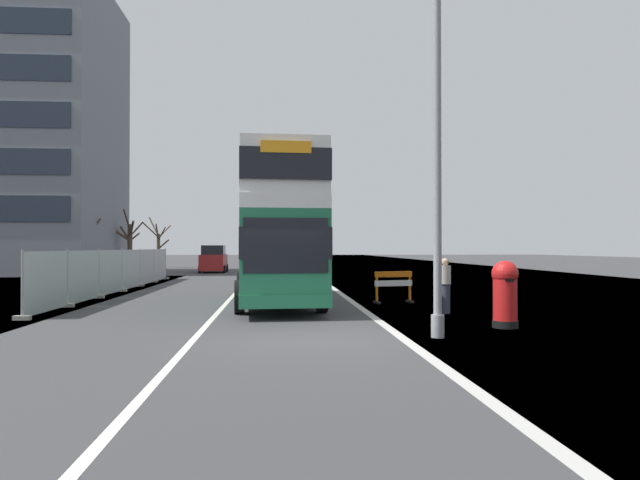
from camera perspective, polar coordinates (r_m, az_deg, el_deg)
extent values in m
cube|color=#38383A|center=(12.62, -1.74, -9.95)|extent=(140.00, 280.00, 0.10)
cube|color=#B2AFA8|center=(12.89, 8.13, -9.54)|extent=(0.24, 196.00, 0.01)
cube|color=silver|center=(12.72, -12.39, -9.65)|extent=(0.16, 168.00, 0.01)
cube|color=#1E6B47|center=(20.70, -4.40, -1.51)|extent=(3.04, 10.61, 2.68)
cube|color=silver|center=(20.74, -4.39, 2.75)|extent=(3.04, 10.61, 0.40)
cube|color=silver|center=(20.82, -4.39, 5.46)|extent=(3.01, 10.51, 1.57)
cube|color=black|center=(20.70, -4.40, -0.39)|extent=(3.07, 10.72, 0.86)
cube|color=black|center=(20.82, -4.39, 5.46)|extent=(3.06, 10.67, 0.87)
cube|color=black|center=(15.45, -3.35, -0.54)|extent=(2.26, 0.19, 1.47)
cube|color=orange|center=(15.68, -3.34, 9.10)|extent=(1.36, 0.14, 0.32)
cube|color=#1E6B47|center=(20.75, -4.40, -4.71)|extent=(3.07, 10.72, 0.36)
cylinder|color=black|center=(17.48, -7.88, -5.55)|extent=(0.36, 1.02, 1.00)
cylinder|color=black|center=(17.64, 0.18, -5.51)|extent=(0.36, 1.02, 1.00)
cylinder|color=black|center=(23.60, -7.77, -4.29)|extent=(0.36, 1.02, 1.00)
cylinder|color=black|center=(23.72, -1.80, -4.28)|extent=(0.36, 1.02, 1.00)
cylinder|color=gray|center=(13.15, 11.41, 7.95)|extent=(0.18, 0.18, 7.91)
cylinder|color=gray|center=(13.11, 11.45, -8.26)|extent=(0.29, 0.29, 0.50)
cylinder|color=black|center=(15.12, 17.67, -7.84)|extent=(0.62, 0.62, 0.18)
cylinder|color=red|center=(15.05, 17.66, -5.34)|extent=(0.58, 0.58, 1.15)
sphere|color=red|center=(15.02, 17.65, -3.16)|extent=(0.65, 0.65, 0.65)
cube|color=black|center=(14.75, 18.09, -3.75)|extent=(0.22, 0.03, 0.07)
cube|color=orange|center=(20.80, 7.20, -3.34)|extent=(1.40, 0.39, 0.20)
cube|color=white|center=(20.82, 7.20, -4.22)|extent=(1.40, 0.39, 0.20)
cube|color=orange|center=(20.58, 5.58, -4.79)|extent=(0.08, 0.08, 1.02)
cube|color=black|center=(20.62, 5.58, -6.10)|extent=(0.23, 0.46, 0.08)
cube|color=orange|center=(21.10, 8.78, -4.69)|extent=(0.08, 0.08, 1.02)
cube|color=black|center=(21.13, 8.79, -5.96)|extent=(0.23, 0.46, 0.08)
cube|color=#A8AAAD|center=(19.34, -25.17, -3.67)|extent=(0.04, 3.26, 1.81)
cube|color=#A8AAAD|center=(22.55, -22.09, -3.26)|extent=(0.04, 3.26, 1.81)
cube|color=#A8AAAD|center=(25.80, -19.77, -2.94)|extent=(0.04, 3.26, 1.81)
cube|color=#A8AAAD|center=(29.09, -17.98, -2.69)|extent=(0.04, 3.26, 1.81)
cube|color=#A8AAAD|center=(32.40, -16.55, -2.49)|extent=(0.04, 3.26, 1.81)
cube|color=#A8AAAD|center=(35.73, -15.39, -2.33)|extent=(0.04, 3.26, 1.81)
cylinder|color=#939699|center=(17.77, -27.13, -3.93)|extent=(0.06, 0.06, 1.91)
cube|color=gray|center=(17.84, -27.15, -6.80)|extent=(0.44, 0.20, 0.12)
cylinder|color=#939699|center=(20.94, -23.51, -3.45)|extent=(0.06, 0.06, 1.91)
cube|color=gray|center=(21.00, -23.52, -5.89)|extent=(0.44, 0.20, 0.12)
cylinder|color=#939699|center=(24.17, -20.85, -3.09)|extent=(0.06, 0.06, 1.91)
cube|color=gray|center=(24.22, -20.86, -5.20)|extent=(0.44, 0.20, 0.12)
cylinder|color=#939699|center=(27.44, -18.82, -2.81)|extent=(0.06, 0.06, 1.91)
cube|color=gray|center=(27.49, -18.83, -4.67)|extent=(0.44, 0.20, 0.12)
cylinder|color=#939699|center=(30.74, -17.23, -2.58)|extent=(0.06, 0.06, 1.91)
cube|color=gray|center=(30.79, -17.24, -4.25)|extent=(0.44, 0.20, 0.12)
cylinder|color=#939699|center=(34.06, -15.95, -2.40)|extent=(0.06, 0.06, 1.91)
cube|color=gray|center=(34.10, -15.95, -3.91)|extent=(0.44, 0.20, 0.12)
cylinder|color=#939699|center=(37.40, -14.89, -2.25)|extent=(0.06, 0.06, 1.91)
cube|color=gray|center=(37.43, -14.90, -3.62)|extent=(0.44, 0.20, 0.12)
cube|color=navy|center=(39.77, -3.23, -2.48)|extent=(1.74, 4.34, 1.14)
cube|color=black|center=(39.75, -3.23, -1.09)|extent=(1.60, 2.39, 0.79)
cylinder|color=black|center=(41.16, -2.06, -3.05)|extent=(0.20, 0.60, 0.60)
cylinder|color=black|center=(41.13, -4.48, -3.05)|extent=(0.20, 0.60, 0.60)
cylinder|color=black|center=(38.47, -1.90, -3.21)|extent=(0.20, 0.60, 0.60)
cylinder|color=black|center=(38.43, -4.50, -3.21)|extent=(0.20, 0.60, 0.60)
cube|color=maroon|center=(46.55, -10.37, -2.16)|extent=(1.84, 4.00, 1.22)
cube|color=black|center=(46.54, -10.37, -0.96)|extent=(1.70, 2.20, 0.72)
cylinder|color=black|center=(47.71, -9.11, -2.72)|extent=(0.20, 0.60, 0.60)
cylinder|color=black|center=(47.90, -11.31, -2.71)|extent=(0.20, 0.60, 0.60)
cylinder|color=black|center=(45.25, -9.38, -2.83)|extent=(0.20, 0.60, 0.60)
cylinder|color=black|center=(45.45, -11.69, -2.81)|extent=(0.20, 0.60, 0.60)
cube|color=gray|center=(56.27, -4.26, -1.86)|extent=(1.79, 4.31, 1.33)
cube|color=black|center=(56.26, -4.26, -0.79)|extent=(1.65, 2.37, 0.77)
cylinder|color=black|center=(57.62, -3.37, -2.38)|extent=(0.20, 0.60, 0.60)
cylinder|color=black|center=(57.62, -5.15, -2.38)|extent=(0.20, 0.60, 0.60)
cylinder|color=black|center=(54.95, -3.32, -2.46)|extent=(0.20, 0.60, 0.60)
cylinder|color=black|center=(54.95, -5.19, -2.46)|extent=(0.20, 0.60, 0.60)
cylinder|color=#4C3D2D|center=(45.40, -22.23, -0.83)|extent=(0.33, 0.33, 3.69)
cylinder|color=#4C3D2D|center=(45.33, -21.45, 0.76)|extent=(1.36, 0.36, 2.03)
cylinder|color=#4C3D2D|center=(46.03, -21.64, 2.01)|extent=(0.69, 1.52, 1.79)
cylinder|color=#4C3D2D|center=(45.93, -22.74, 1.61)|extent=(1.25, 0.85, 1.61)
cylinder|color=#4C3D2D|center=(45.04, -23.19, 0.74)|extent=(1.34, 1.31, 1.30)
cylinder|color=#4C3D2D|center=(44.70, -22.40, 0.55)|extent=(0.29, 1.51, 1.19)
cylinder|color=#4C3D2D|center=(50.14, -18.11, -0.73)|extent=(0.39, 0.39, 3.87)
cylinder|color=#4C3D2D|center=(49.95, -17.53, 1.01)|extent=(1.18, 0.30, 1.26)
cylinder|color=#4C3D2D|center=(50.54, -17.69, 0.28)|extent=(0.67, 1.07, 0.75)
cylinder|color=#4C3D2D|center=(50.52, -18.01, 0.67)|extent=(0.14, 0.87, 1.15)
cylinder|color=#4C3D2D|center=(50.39, -18.52, 0.56)|extent=(1.02, 0.50, 1.33)
cylinder|color=#4C3D2D|center=(50.18, -18.99, 0.55)|extent=(1.67, 0.53, 1.28)
cylinder|color=#4C3D2D|center=(49.68, -18.38, 1.89)|extent=(0.40, 1.26, 1.69)
cylinder|color=#4C3D2D|center=(49.55, -17.96, 0.98)|extent=(0.76, 1.34, 1.43)
cylinder|color=#4C3D2D|center=(58.03, -15.54, -1.02)|extent=(0.33, 0.33, 3.28)
cylinder|color=#4C3D2D|center=(58.02, -15.06, -0.40)|extent=(1.08, 0.34, 1.01)
cylinder|color=#4C3D2D|center=(58.34, -14.98, 0.80)|extent=(1.13, 0.91, 1.33)
cylinder|color=#4C3D2D|center=(58.72, -15.56, -0.11)|extent=(0.46, 1.44, 1.14)
cylinder|color=#4C3D2D|center=(58.50, -15.95, 1.26)|extent=(1.17, 0.86, 1.89)
cylinder|color=#4C3D2D|center=(57.94, -16.26, 0.97)|extent=(1.52, 0.67, 1.51)
cylinder|color=#4C3D2D|center=(57.20, -15.65, 0.76)|extent=(0.26, 1.80, 1.57)
cylinder|color=#4C3D2D|center=(57.46, -15.22, 0.61)|extent=(0.99, 1.15, 1.28)
cylinder|color=#2D3342|center=(17.83, 12.15, -5.64)|extent=(0.29, 0.29, 0.88)
cylinder|color=#B2A89E|center=(17.78, 12.15, -3.35)|extent=(0.34, 0.34, 0.55)
sphere|color=tan|center=(17.77, 12.15, -2.11)|extent=(0.22, 0.22, 0.22)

